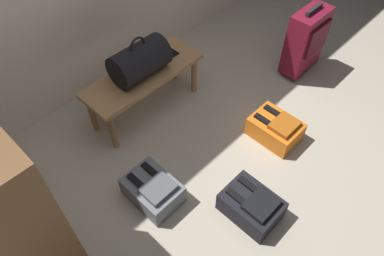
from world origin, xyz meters
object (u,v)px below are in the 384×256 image
Objects in this scene: backpack_grey at (153,190)px; backpack_dark at (251,205)px; backpack_orange at (275,129)px; suitcase_upright_burgundy at (306,41)px; duffel_bag_black at (140,61)px; cell_phone at (171,51)px; bench at (144,79)px.

backpack_grey is 1.00× the size of backpack_dark.
backpack_orange is at bearing -15.02° from backpack_grey.
backpack_dark is at bearing -158.22° from suitcase_upright_burgundy.
suitcase_upright_burgundy is at bearing -25.81° from duffel_bag_black.
cell_phone is 0.38× the size of backpack_orange.
suitcase_upright_burgundy is at bearing -26.06° from bench.
backpack_dark is 1.00× the size of backpack_orange.
backpack_grey is at bearing 124.04° from backpack_dark.
duffel_bag_black is 3.06× the size of cell_phone.
cell_phone reaches higher than backpack_grey.
bench is 1.11m from backpack_orange.
backpack_orange is at bearing -61.76° from duffel_bag_black.
bench is 0.90m from backpack_grey.
cell_phone reaches higher than backpack_orange.
duffel_bag_black reaches higher than bench.
suitcase_upright_burgundy reaches higher than bench.
backpack_grey is (-0.52, -0.68, -0.44)m from duffel_bag_black.
bench is at bearing 117.55° from backpack_orange.
backpack_dark is (-1.48, -0.59, -0.25)m from suitcase_upright_burgundy.
bench is 2.27× the size of duffel_bag_black.
duffel_bag_black is at bearing 52.38° from backpack_grey.
duffel_bag_black is 0.67× the size of suitcase_upright_burgundy.
duffel_bag_black is at bearing 118.24° from backpack_orange.
duffel_bag_black is 1.32m from backpack_dark.
bench is at bearing 153.94° from suitcase_upright_burgundy.
backpack_grey is 1.00× the size of backpack_orange.
backpack_grey is at bearing -127.62° from duffel_bag_black.
backpack_grey is (-0.87, -0.72, -0.31)m from cell_phone.
backpack_dark is at bearing -96.80° from duffel_bag_black.
cell_phone is at bearing 145.30° from suitcase_upright_burgundy.
backpack_dark is (0.38, -0.56, 0.00)m from backpack_grey.
cell_phone is at bearing 6.47° from bench.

